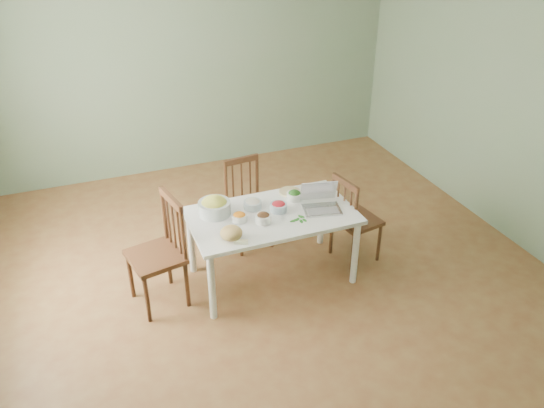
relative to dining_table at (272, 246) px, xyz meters
name	(u,v)px	position (x,y,z in m)	size (l,w,h in m)	color
floor	(271,268)	(0.04, 0.12, -0.34)	(5.00, 5.00, 0.00)	brown
wall_back	(197,62)	(0.04, 2.62, 1.01)	(5.00, 0.00, 2.70)	gray
wall_front	(465,335)	(0.04, -2.38, 1.01)	(5.00, 0.00, 2.70)	gray
wall_right	(508,102)	(2.54, 0.12, 1.01)	(0.00, 5.00, 2.70)	gray
dining_table	(272,246)	(0.00, 0.00, 0.00)	(1.46, 0.82, 0.68)	white
chair_far	(249,205)	(-0.01, 0.60, 0.11)	(0.40, 0.38, 0.90)	#402516
chair_left	(155,254)	(-1.05, 0.02, 0.16)	(0.44, 0.42, 1.01)	#402516
chair_right	(357,218)	(0.87, 0.00, 0.11)	(0.40, 0.38, 0.89)	#402516
bread_boule	(231,233)	(-0.45, -0.25, 0.40)	(0.18, 0.18, 0.12)	tan
butter_stick	(241,242)	(-0.40, -0.34, 0.36)	(0.12, 0.03, 0.03)	#FCF7CB
bowl_squash	(214,206)	(-0.47, 0.18, 0.42)	(0.28, 0.28, 0.16)	#CEBE54
bowl_carrot	(239,217)	(-0.30, 0.00, 0.38)	(0.13, 0.13, 0.08)	#CB5D01
bowl_onion	(253,204)	(-0.12, 0.16, 0.39)	(0.16, 0.16, 0.09)	beige
bowl_mushroom	(263,218)	(-0.12, -0.10, 0.39)	(0.14, 0.14, 0.09)	#482B18
bowl_redpep	(279,206)	(0.07, 0.03, 0.39)	(0.15, 0.15, 0.09)	#BB2832
bowl_broccoli	(294,195)	(0.29, 0.17, 0.39)	(0.14, 0.14, 0.09)	#18470F
flatbread	(290,192)	(0.30, 0.30, 0.35)	(0.20, 0.20, 0.02)	tan
basil_bunch	(298,219)	(0.17, -0.18, 0.35)	(0.17, 0.17, 0.02)	#1D4C12
laptop	(322,200)	(0.44, -0.11, 0.45)	(0.33, 0.30, 0.22)	silver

